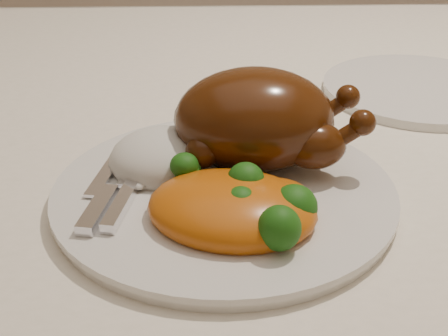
{
  "coord_description": "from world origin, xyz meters",
  "views": [
    {
      "loc": [
        -0.14,
        -0.69,
        1.06
      ],
      "look_at": [
        -0.13,
        -0.2,
        0.8
      ],
      "focal_mm": 50.0,
      "sensor_mm": 36.0,
      "label": 1
    }
  ],
  "objects_px": {
    "side_plate": "(420,89)",
    "dinner_plate": "(224,194)",
    "roast_chicken": "(259,120)",
    "dining_table": "(319,184)"
  },
  "relations": [
    {
      "from": "dining_table",
      "to": "dinner_plate",
      "type": "height_order",
      "value": "dinner_plate"
    },
    {
      "from": "dinner_plate",
      "to": "side_plate",
      "type": "distance_m",
      "value": 0.36
    },
    {
      "from": "side_plate",
      "to": "dinner_plate",
      "type": "bearing_deg",
      "value": -135.32
    },
    {
      "from": "dining_table",
      "to": "dinner_plate",
      "type": "bearing_deg",
      "value": -122.37
    },
    {
      "from": "dining_table",
      "to": "roast_chicken",
      "type": "height_order",
      "value": "roast_chicken"
    },
    {
      "from": "roast_chicken",
      "to": "dining_table",
      "type": "bearing_deg",
      "value": 58.43
    },
    {
      "from": "dining_table",
      "to": "side_plate",
      "type": "relative_size",
      "value": 6.55
    },
    {
      "from": "side_plate",
      "to": "dining_table",
      "type": "bearing_deg",
      "value": -157.98
    },
    {
      "from": "roast_chicken",
      "to": "side_plate",
      "type": "bearing_deg",
      "value": 42.55
    },
    {
      "from": "dinner_plate",
      "to": "side_plate",
      "type": "height_order",
      "value": "dinner_plate"
    }
  ]
}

